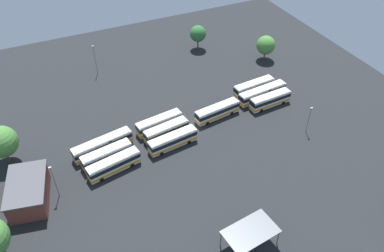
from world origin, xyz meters
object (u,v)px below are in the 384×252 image
object	(u,v)px
bus_row1_slot1	(217,111)
tree_north_edge	(198,34)
bus_row0_slot0	(254,87)
bus_row2_slot1	(166,131)
bus_row3_slot2	(114,165)
depot_building	(28,192)
lamp_post_by_building	(95,58)
bus_row2_slot2	(173,140)
lamp_post_mid_lot	(54,180)
tree_northwest	(266,45)
bus_row3_slot0	(103,145)
bus_row2_slot0	(159,123)
bus_row0_slot2	(270,100)
bus_row3_slot1	(107,155)
maintenance_shelter	(251,232)
lamp_post_far_corner	(309,118)
tree_east_edge	(1,142)

from	to	relation	value
bus_row1_slot1	tree_north_edge	xyz separation A→B (m)	(-11.16, -34.69, 3.36)
bus_row1_slot1	bus_row0_slot0	bearing A→B (deg)	-159.55
bus_row2_slot1	tree_north_edge	size ratio (longest dim) A/B	1.45
bus_row0_slot0	bus_row3_slot2	distance (m)	45.40
depot_building	lamp_post_by_building	world-z (taller)	lamp_post_by_building
bus_row2_slot2	tree_north_edge	world-z (taller)	tree_north_edge
lamp_post_mid_lot	tree_northwest	xyz separation A→B (m)	(-69.04, -28.75, 0.19)
bus_row3_slot0	lamp_post_mid_lot	distance (m)	15.30
tree_north_edge	tree_northwest	world-z (taller)	tree_north_edge
bus_row2_slot2	bus_row3_slot2	distance (m)	14.84
bus_row2_slot0	bus_row3_slot0	size ratio (longest dim) A/B	0.83
bus_row0_slot2	lamp_post_by_building	xyz separation A→B (m)	(37.78, -35.41, 3.13)
bus_row3_slot0	tree_north_edge	distance (m)	53.79
bus_row0_slot0	bus_row3_slot1	size ratio (longest dim) A/B	1.04
maintenance_shelter	tree_north_edge	bearing A→B (deg)	-108.35
bus_row3_slot1	lamp_post_by_building	distance (m)	38.24
bus_row0_slot2	tree_northwest	world-z (taller)	tree_northwest
lamp_post_far_corner	tree_northwest	distance (m)	35.35
bus_row2_slot1	tree_northwest	size ratio (longest dim) A/B	1.47
bus_row2_slot0	tree_northwest	world-z (taller)	tree_northwest
bus_row0_slot0	lamp_post_far_corner	world-z (taller)	lamp_post_far_corner
bus_row3_slot1	lamp_post_mid_lot	xyz separation A→B (m)	(11.84, 5.47, 2.78)
bus_row3_slot1	tree_north_edge	world-z (taller)	tree_north_edge
lamp_post_mid_lot	tree_north_edge	size ratio (longest dim) A/B	1.08
bus_row3_slot1	tree_east_edge	size ratio (longest dim) A/B	1.24
bus_row0_slot0	tree_east_edge	world-z (taller)	tree_east_edge
maintenance_shelter	tree_northwest	size ratio (longest dim) A/B	1.32
bus_row2_slot0	bus_row0_slot2	bearing A→B (deg)	173.39
bus_row2_slot1	lamp_post_far_corner	xyz separation A→B (m)	(-32.09, 12.75, 2.22)
bus_row0_slot0	bus_row3_slot0	world-z (taller)	same
tree_north_edge	depot_building	bearing A→B (deg)	36.05
bus_row1_slot1	maintenance_shelter	bearing A→B (deg)	71.13
bus_row3_slot2	depot_building	bearing A→B (deg)	2.23
tree_north_edge	tree_east_edge	distance (m)	67.86
bus_row0_slot2	tree_north_edge	bearing A→B (deg)	-83.85
bus_row1_slot1	tree_northwest	world-z (taller)	tree_northwest
bus_row3_slot0	bus_row2_slot2	bearing A→B (deg)	160.47
bus_row2_slot1	depot_building	world-z (taller)	depot_building
bus_row1_slot1	bus_row3_slot1	bearing A→B (deg)	6.88
maintenance_shelter	tree_north_edge	distance (m)	74.05
lamp_post_far_corner	lamp_post_mid_lot	size ratio (longest dim) A/B	0.87
bus_row2_slot1	bus_row3_slot2	xyz separation A→B (m)	(14.63, 5.57, 0.00)
lamp_post_far_corner	bus_row3_slot2	bearing A→B (deg)	-8.73
lamp_post_mid_lot	tree_north_edge	distance (m)	68.72
tree_north_edge	tree_east_edge	xyz separation A→B (m)	(61.43, 28.82, 0.71)
bus_row0_slot2	bus_row2_slot1	distance (m)	29.78
tree_northwest	bus_row2_slot1	bearing A→B (deg)	26.80
lamp_post_by_building	tree_east_edge	distance (m)	39.25
lamp_post_by_building	bus_row2_slot0	bearing A→B (deg)	103.28
bus_row3_slot1	depot_building	world-z (taller)	depot_building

